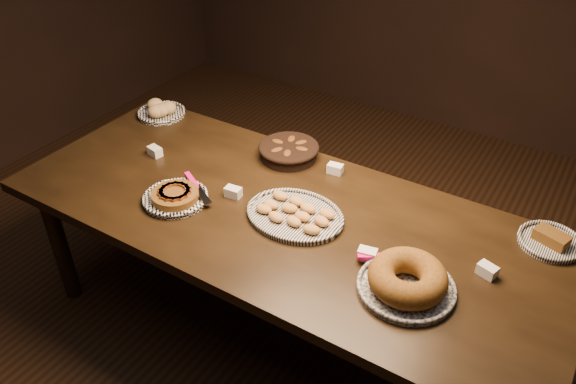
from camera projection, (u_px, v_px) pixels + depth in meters
The scene contains 9 objects.
ground at pixel (282, 330), 2.81m from camera, with size 5.00×5.00×0.00m, color black.
buffet_table at pixel (281, 224), 2.41m from camera, with size 2.40×1.00×0.75m.
apple_tart_plate at pixel (176, 196), 2.42m from camera, with size 0.31×0.31×0.06m.
madeleine_platter at pixel (295, 214), 2.32m from camera, with size 0.42×0.34×0.05m.
bundt_cake_plate at pixel (407, 280), 1.97m from camera, with size 0.39×0.37×0.11m.
croissant_basket at pixel (289, 150), 2.69m from camera, with size 0.35×0.35×0.07m.
bread_roll_plate at pixel (161, 111), 3.05m from camera, with size 0.26×0.26×0.08m.
loaf_plate at pixel (550, 241), 2.19m from camera, with size 0.25×0.25×0.06m.
tent_cards at pixel (305, 202), 2.38m from camera, with size 1.69×0.51×0.04m.
Camera 1 is at (1.03, -1.58, 2.19)m, focal length 35.00 mm.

